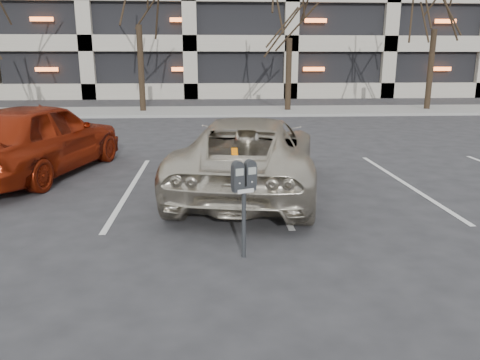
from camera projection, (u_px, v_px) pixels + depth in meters
The scene contains 6 objects.
ground at pixel (199, 226), 7.19m from camera, with size 140.00×140.00×0.00m, color #28282B.
sidewalk at pixel (206, 111), 22.64m from camera, with size 80.00×4.00×0.12m, color gray.
stall_lines at pixel (131, 188), 9.32m from camera, with size 16.90×5.20×0.00m.
parking_meter at pixel (244, 185), 5.83m from camera, with size 0.34×0.23×1.25m.
suv_silver at pixel (249, 154), 8.95m from camera, with size 3.30×5.55×1.45m.
car_red at pixel (37, 138), 10.17m from camera, with size 1.94×4.83×1.65m, color maroon.
Camera 1 is at (0.20, -6.81, 2.48)m, focal length 35.00 mm.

